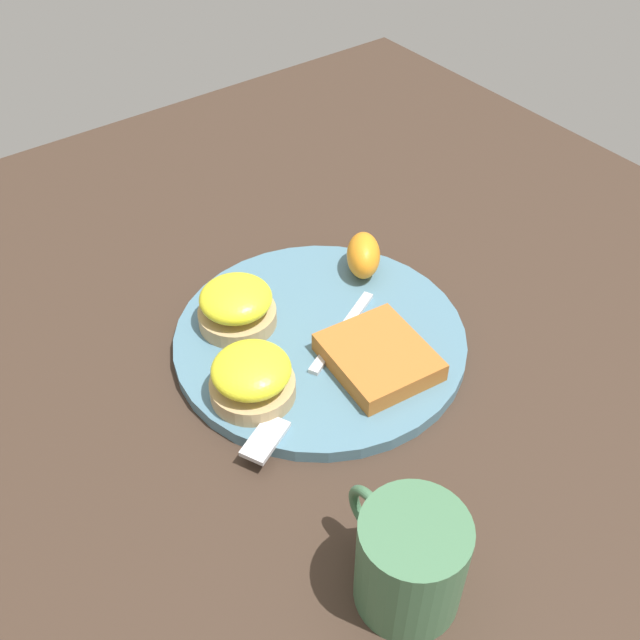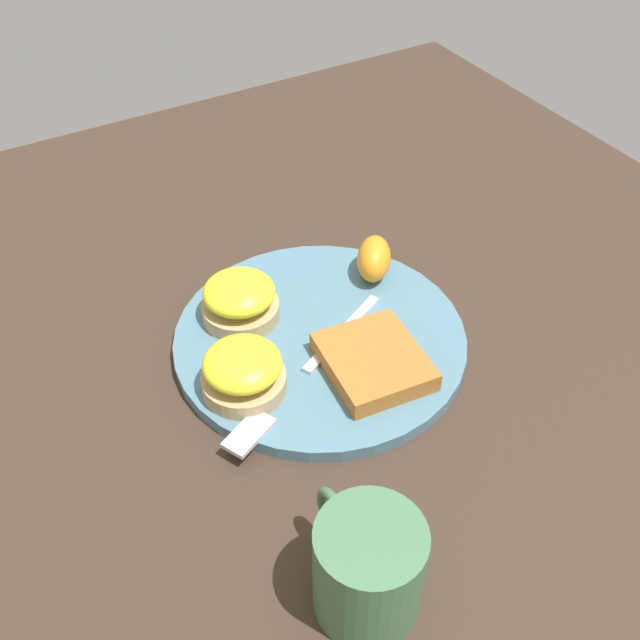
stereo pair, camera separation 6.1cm
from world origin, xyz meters
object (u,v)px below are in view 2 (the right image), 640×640
at_px(hashbrown_patty, 374,361).
at_px(cup, 367,568).
at_px(fork, 300,378).
at_px(sandwich_benedict_left, 240,299).
at_px(sandwich_benedict_right, 243,371).
at_px(orange_wedge, 374,259).

height_order(hashbrown_patty, cup, cup).
bearing_deg(fork, sandwich_benedict_left, 5.08).
height_order(hashbrown_patty, fork, hashbrown_patty).
xyz_separation_m(sandwich_benedict_right, orange_wedge, (0.08, -0.19, -0.00)).
relative_size(sandwich_benedict_right, hashbrown_patty, 0.78).
bearing_deg(sandwich_benedict_left, hashbrown_patty, -149.38).
height_order(sandwich_benedict_left, cup, cup).
bearing_deg(hashbrown_patty, cup, 145.52).
xyz_separation_m(hashbrown_patty, orange_wedge, (0.12, -0.08, 0.01)).
bearing_deg(sandwich_benedict_right, orange_wedge, -67.74).
bearing_deg(cup, sandwich_benedict_left, -8.99).
height_order(sandwich_benedict_left, hashbrown_patty, sandwich_benedict_left).
bearing_deg(cup, orange_wedge, -33.90).
distance_m(orange_wedge, fork, 0.17).
bearing_deg(orange_wedge, sandwich_benedict_right, 112.26).
height_order(sandwich_benedict_left, fork, sandwich_benedict_left).
bearing_deg(sandwich_benedict_right, hashbrown_patty, -108.51).
relative_size(sandwich_benedict_right, fork, 0.35).
height_order(orange_wedge, cup, cup).
bearing_deg(hashbrown_patty, sandwich_benedict_right, 71.49).
bearing_deg(sandwich_benedict_right, sandwich_benedict_left, -23.91).
relative_size(sandwich_benedict_right, cup, 0.72).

